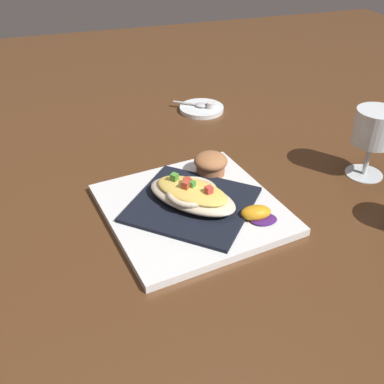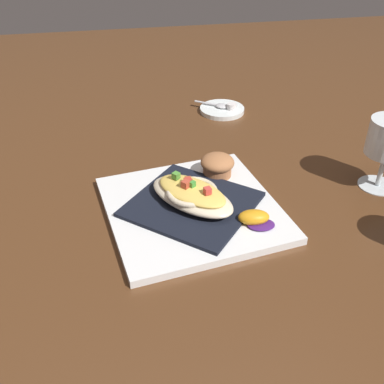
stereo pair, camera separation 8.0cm
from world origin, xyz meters
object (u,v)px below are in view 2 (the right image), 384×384
gratin_dish (192,194)px  creamer_saucer (222,110)px  muffin (217,165)px  spoon (220,106)px  square_plate (192,209)px  orange_garnish (255,219)px  creamer_cup_0 (232,107)px

gratin_dish → creamer_saucer: (0.42, -0.16, -0.03)m
muffin → spoon: 0.34m
creamer_saucer → spoon: 0.01m
square_plate → creamer_saucer: (0.42, -0.16, -0.00)m
gratin_dish → muffin: bearing=-36.4°
muffin → orange_garnish: muffin is taller
muffin → creamer_cup_0: 0.33m
muffin → spoon: size_ratio=0.75×
creamer_saucer → spoon: bearing=54.4°
muffin → spoon: (0.33, -0.09, -0.02)m
gratin_dish → spoon: size_ratio=2.13×
muffin → square_plate: bearing=143.7°
square_plate → orange_garnish: 0.12m
square_plate → orange_garnish: bearing=-126.6°
creamer_cup_0 → creamer_saucer: bearing=54.4°
creamer_cup_0 → spoon: bearing=54.4°
spoon → creamer_saucer: bearing=-125.6°
square_plate → creamer_saucer: 0.45m
square_plate → muffin: 0.12m
creamer_saucer → creamer_cup_0: 0.03m
gratin_dish → creamer_saucer: bearing=-21.1°
muffin → creamer_saucer: size_ratio=0.57×
square_plate → orange_garnish: size_ratio=4.58×
spoon → creamer_cup_0: creamer_cup_0 is taller
creamer_saucer → creamer_cup_0: (-0.02, -0.02, 0.01)m
gratin_dish → spoon: bearing=-20.4°
orange_garnish → creamer_cup_0: size_ratio=2.72×
orange_garnish → spoon: (0.49, -0.06, -0.01)m
gratin_dish → orange_garnish: bearing=-126.6°
square_plate → spoon: spoon is taller
spoon → muffin: bearing=165.0°
creamer_saucer → spoon: spoon is taller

